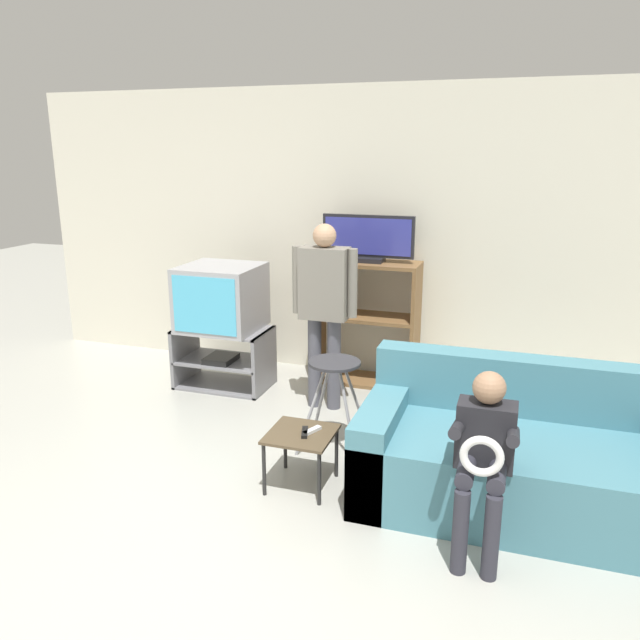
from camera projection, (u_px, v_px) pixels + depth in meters
The scene contains 13 objects.
ground_plane at pixel (170, 587), 3.04m from camera, with size 18.00×18.00×0.00m, color #ADADA3.
wall_back at pixel (352, 235), 5.67m from camera, with size 6.40×0.06×2.60m.
tv_stand at pixel (224, 358), 5.54m from camera, with size 0.81×0.49×0.53m.
television_main at pixel (221, 297), 5.41m from camera, with size 0.65×0.63×0.56m.
media_shelf at pixel (366, 322), 5.56m from camera, with size 0.93×0.39×1.11m.
television_flat at pixel (368, 240), 5.37m from camera, with size 0.81×0.20×0.40m.
folding_stool at pixel (334, 377), 4.31m from camera, with size 0.46×0.40×0.65m.
snack_table at pixel (301, 440), 3.87m from camera, with size 0.40×0.40×0.36m.
remote_control_black at pixel (305, 432), 3.84m from camera, with size 0.04×0.14×0.02m, color black.
remote_control_white at pixel (312, 431), 3.86m from camera, with size 0.04×0.14×0.02m, color silver.
couch at pixel (517, 460), 3.68m from camera, with size 1.83×0.93×0.82m.
person_standing_adult at pixel (324, 300), 4.92m from camera, with size 0.53×0.20×1.51m.
person_seated_child at pixel (484, 449), 3.16m from camera, with size 0.33×0.43×0.97m.
Camera 1 is at (1.50, -2.22, 2.06)m, focal length 35.00 mm.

